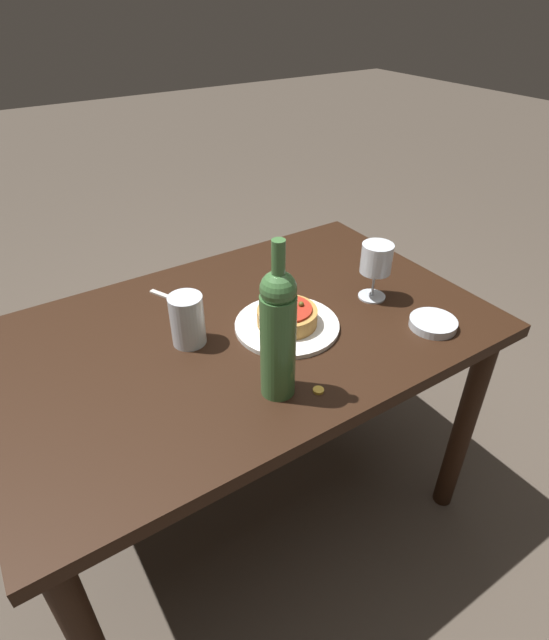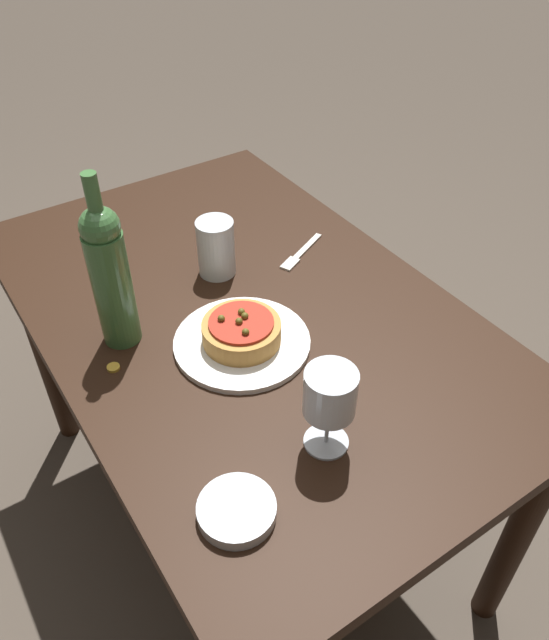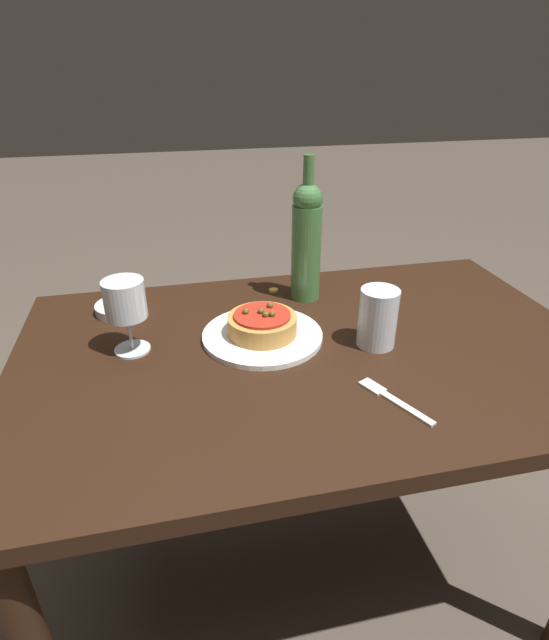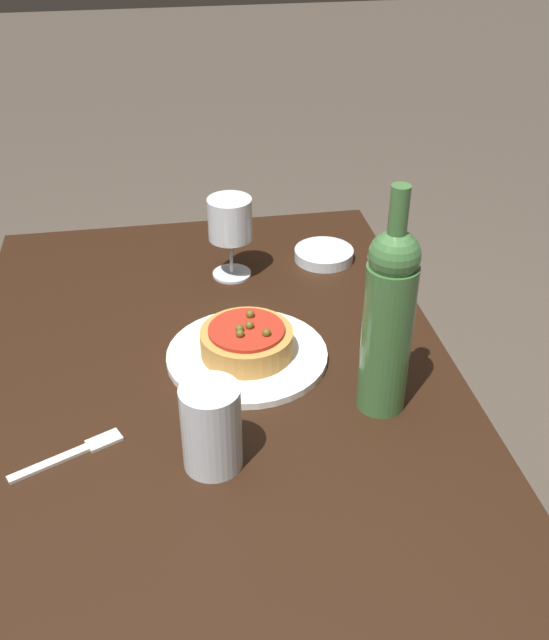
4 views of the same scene
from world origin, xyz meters
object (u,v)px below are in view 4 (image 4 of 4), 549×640
Objects in this scene: dinner_plate at (247,355)px; water_cup at (211,427)px; dining_table at (219,447)px; pizza at (247,341)px; wine_glass at (230,222)px; bottle_cap at (398,370)px; wine_bottle at (388,318)px; side_bowl at (324,254)px; fork at (74,453)px.

dinner_plate is 2.06× the size of water_cup.
dining_table is 8.21× the size of pizza.
wine_glass is at bearing 170.35° from water_cup.
bottle_cap is at bearing 71.80° from pizza.
wine_bottle is 2.97× the size of side_bowl.
bottle_cap is at bearing -13.05° from fork.
side_bowl is 0.76× the size of fork.
pizza is at bearing -1.69° from wine_glass.
wine_bottle is (0.15, 0.18, 0.12)m from pizza.
fork is (-0.05, -0.19, -0.06)m from water_cup.
wine_glass is 1.25× the size of water_cup.
dinner_plate is at bearing -128.97° from wine_bottle.
dinner_plate is at bearing -1.70° from wine_glass.
dining_table is at bearing -1.36° from fork.
dinner_plate reaches higher than bottle_cap.
bottle_cap is (-0.07, 0.05, -0.15)m from wine_bottle.
wine_bottle is at bearing 107.89° from water_cup.
water_cup is 5.33× the size of bottle_cap.
water_cup is at bearing -39.36° from fork.
wine_bottle is at bearing -20.56° from fork.
water_cup is (0.23, -0.08, 0.06)m from dinner_plate.
water_cup is 0.21m from fork.
dining_table is 0.49m from side_bowl.
side_bowl is at bearing 177.93° from wine_bottle.
dining_table is at bearing -86.97° from bottle_cap.
wine_glass reaches higher than dining_table.
wine_glass reaches higher than dinner_plate.
dining_table is 51.56× the size of bottle_cap.
wine_bottle is 0.48m from side_bowl.
fork is (0.04, -0.45, -0.15)m from wine_bottle.
dinner_plate is 1.75× the size of pizza.
wine_glass is 0.46m from wine_bottle.
water_cup is (0.14, -0.02, 0.17)m from dining_table.
fork is at bearing -55.59° from pizza.
dinner_plate is at bearing -32.68° from side_bowl.
wine_glass is at bearing -157.73° from wine_bottle.
wine_glass is at bearing 33.94° from fork.
dining_table is at bearing -10.42° from wine_glass.
fork is (0.46, -0.28, -0.11)m from wine_glass.
wine_glass reaches higher than water_cup.
water_cup is at bearing -27.10° from side_bowl.
wine_bottle is 0.48m from fork.
water_cup reaches higher than pizza.
wine_bottle is at bearing -35.10° from bottle_cap.
wine_bottle reaches higher than bottle_cap.
bottle_cap is (0.08, 0.23, -0.03)m from pizza.
fork is (0.09, -0.21, 0.10)m from dining_table.
fork is at bearing -30.92° from wine_glass.
water_cup is at bearing -72.11° from wine_bottle.
dining_table is 10.42× the size of side_bowl.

